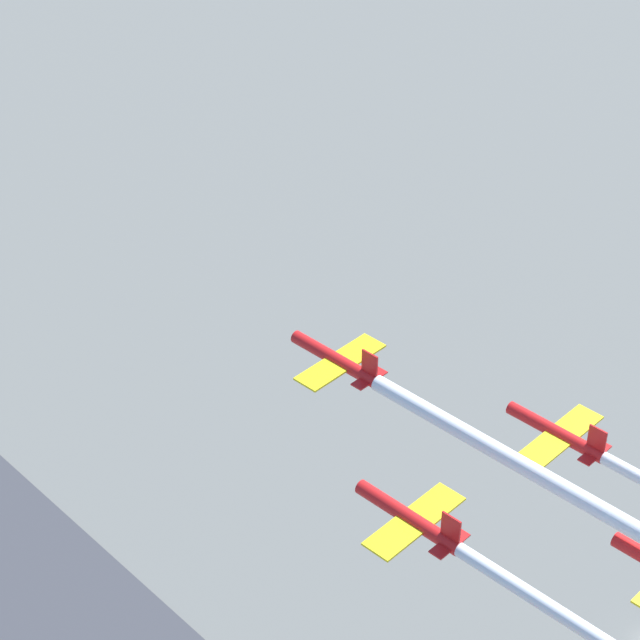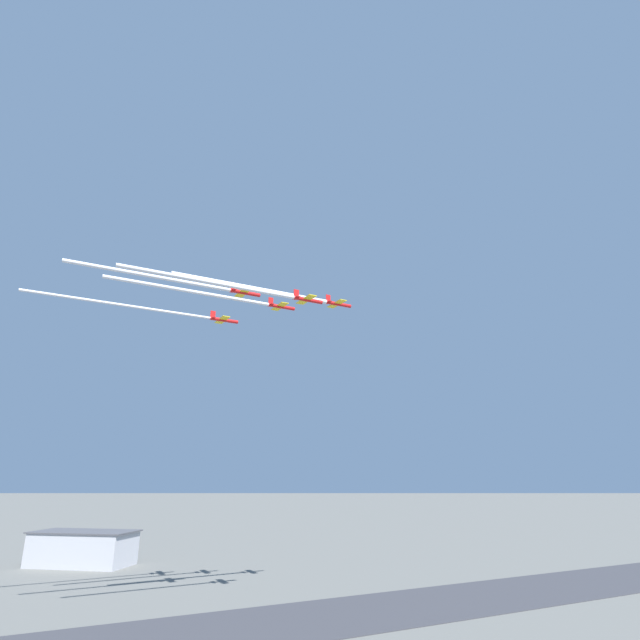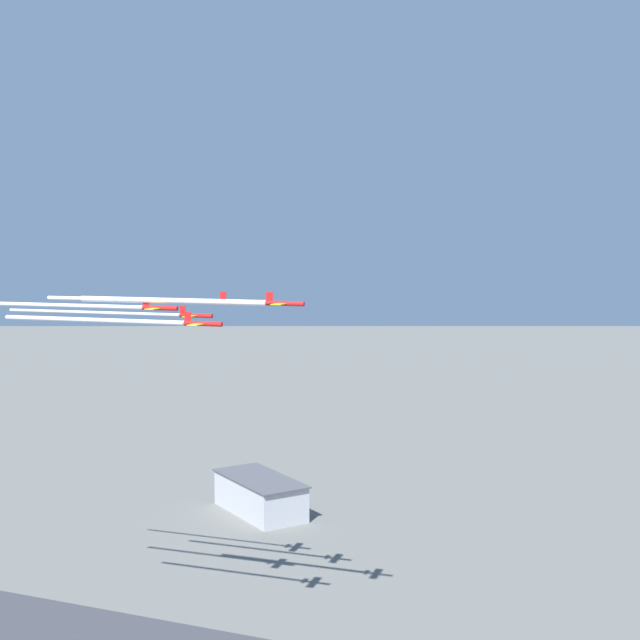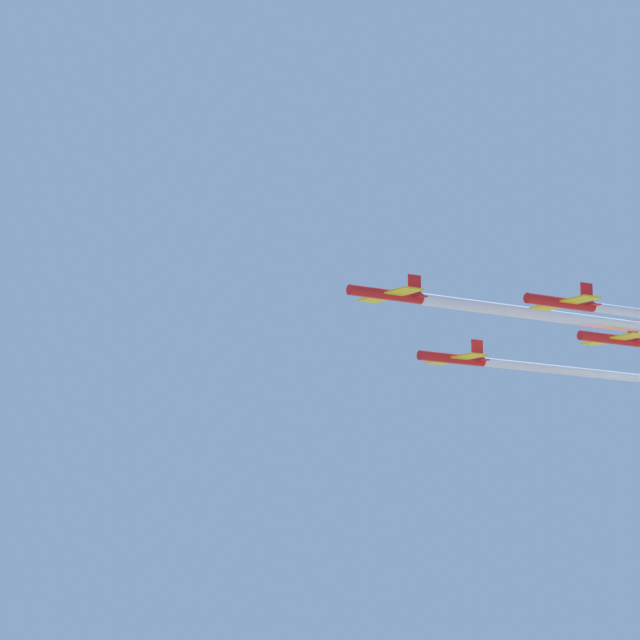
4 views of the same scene
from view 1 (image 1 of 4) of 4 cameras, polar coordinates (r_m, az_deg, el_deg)
jet_0 at (r=95.05m, az=0.85°, el=-1.86°), size 7.74×7.63×2.87m
jet_1 at (r=83.13m, az=4.23°, el=-9.06°), size 7.74×7.63×2.87m
jet_2 at (r=96.12m, az=10.88°, el=-5.11°), size 7.74×7.63×2.87m
smoke_trail_0 at (r=83.68m, az=14.44°, el=-9.39°), size 35.97×29.43×1.22m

